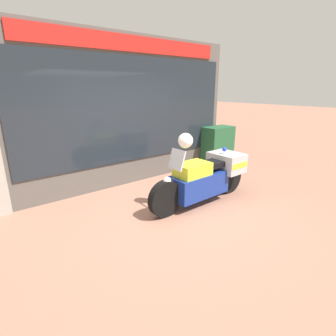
% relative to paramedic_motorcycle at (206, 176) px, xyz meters
% --- Properties ---
extents(ground_plane, '(60.00, 60.00, 0.00)m').
position_rel_paramedic_motorcycle_xyz_m(ground_plane, '(-0.83, 0.02, -0.52)').
color(ground_plane, '#9E6B56').
extents(shop_building, '(6.25, 0.55, 3.26)m').
position_rel_paramedic_motorcycle_xyz_m(shop_building, '(-1.23, 2.02, 1.12)').
color(shop_building, '#56514C').
rests_on(shop_building, ground).
extents(window_display, '(4.95, 0.30, 2.05)m').
position_rel_paramedic_motorcycle_xyz_m(window_display, '(-0.48, 2.05, -0.03)').
color(window_display, slate).
rests_on(window_display, ground).
extents(paramedic_motorcycle, '(2.38, 0.68, 1.16)m').
position_rel_paramedic_motorcycle_xyz_m(paramedic_motorcycle, '(0.00, 0.00, 0.00)').
color(paramedic_motorcycle, black).
rests_on(paramedic_motorcycle, ground).
extents(utility_cabinet, '(0.88, 0.50, 1.11)m').
position_rel_paramedic_motorcycle_xyz_m(utility_cabinet, '(2.10, 1.55, 0.04)').
color(utility_cabinet, '#235633').
rests_on(utility_cabinet, ground).
extents(white_helmet, '(0.26, 0.26, 0.26)m').
position_rel_paramedic_motorcycle_xyz_m(white_helmet, '(-0.57, -0.00, 0.77)').
color(white_helmet, white).
rests_on(white_helmet, paramedic_motorcycle).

